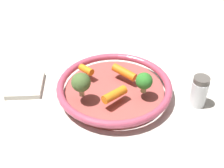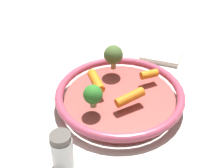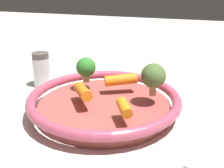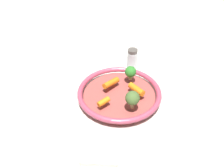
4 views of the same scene
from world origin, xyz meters
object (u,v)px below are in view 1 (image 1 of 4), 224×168
broccoli_floret_edge (144,81)px  broccoli_floret_small (81,83)px  serving_bowl (114,89)px  salt_shaker (199,91)px  baby_carrot_center (115,95)px  dish_towel (25,85)px  baby_carrot_near_rim (86,70)px  baby_carrot_left (124,72)px

broccoli_floret_edge → broccoli_floret_small: bearing=-102.4°
serving_bowl → salt_shaker: (0.10, 0.19, 0.02)m
baby_carrot_center → dish_towel: baby_carrot_center is taller
serving_bowl → baby_carrot_near_rim: (-0.07, -0.06, 0.03)m
baby_carrot_center → baby_carrot_left: same height
salt_shaker → dish_towel: bearing=-116.5°
dish_towel → broccoli_floret_small: bearing=45.3°
baby_carrot_center → broccoli_floret_edge: 0.08m
baby_carrot_near_rim → baby_carrot_left: baby_carrot_left is taller
salt_shaker → broccoli_floret_small: bearing=-105.1°
baby_carrot_left → broccoli_floret_small: bearing=-70.3°
baby_carrot_near_rim → salt_shaker: salt_shaker is taller
serving_bowl → baby_carrot_center: size_ratio=4.49×
serving_bowl → baby_carrot_near_rim: size_ratio=6.96×
baby_carrot_near_rim → broccoli_floret_small: broccoli_floret_small is taller
baby_carrot_near_rim → broccoli_floret_edge: broccoli_floret_edge is taller
baby_carrot_left → dish_towel: (-0.08, -0.25, -0.04)m
serving_bowl → baby_carrot_center: 0.07m
baby_carrot_center → baby_carrot_left: 0.10m
baby_carrot_near_rim → salt_shaker: size_ratio=0.52×
baby_carrot_center → broccoli_floret_small: bearing=-116.0°
salt_shaker → dish_towel: 0.46m
baby_carrot_left → salt_shaker: bearing=52.1°
baby_carrot_left → broccoli_floret_edge: broccoli_floret_edge is taller
baby_carrot_near_rim → broccoli_floret_small: size_ratio=0.68×
salt_shaker → baby_carrot_left: bearing=-127.9°
baby_carrot_center → baby_carrot_left: (-0.08, 0.05, -0.00)m
baby_carrot_near_rim → salt_shaker: 0.29m
baby_carrot_left → broccoli_floret_small: (0.04, -0.12, 0.03)m
baby_carrot_left → broccoli_floret_small: 0.14m
baby_carrot_center → salt_shaker: size_ratio=0.80×
serving_bowl → salt_shaker: salt_shaker is taller
broccoli_floret_small → baby_carrot_left: bearing=109.7°
baby_carrot_center → baby_carrot_left: size_ratio=0.98×
baby_carrot_near_rim → dish_towel: 0.17m
baby_carrot_near_rim → broccoli_floret_edge: bearing=43.5°
broccoli_floret_edge → broccoli_floret_small: broccoli_floret_small is taller
serving_bowl → salt_shaker: bearing=62.9°
broccoli_floret_small → baby_carrot_near_rim: bearing=159.3°
broccoli_floret_edge → dish_towel: 0.33m
broccoli_floret_small → salt_shaker: broccoli_floret_small is taller
broccoli_floret_small → dish_towel: bearing=-134.7°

